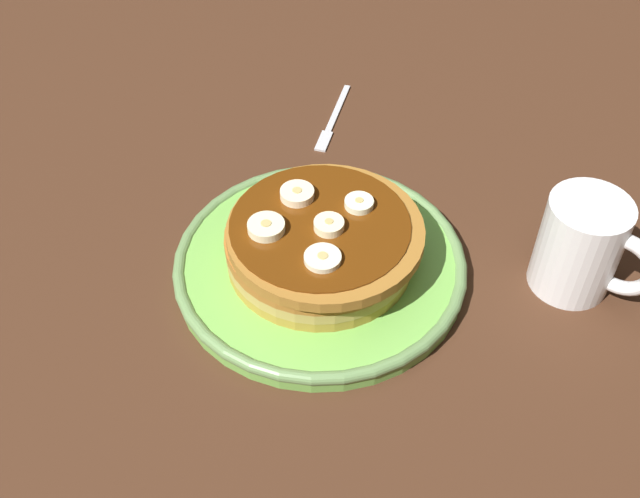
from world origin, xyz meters
The scene contains 10 objects.
ground_plane centered at (0.00, 0.00, -1.50)cm, with size 140.00×140.00×3.00cm, color #422616.
plate centered at (0.00, 0.00, 1.09)cm, with size 27.07×27.07×2.02cm.
pancake_stack centered at (0.07, -0.16, 3.99)cm, with size 18.34×17.80×4.59cm.
banana_slice_0 centered at (0.97, -0.22, 6.59)cm, with size 2.67×2.67×1.03cm.
banana_slice_1 centered at (2.82, -3.40, 6.46)cm, with size 3.16×3.16×0.77cm.
banana_slice_2 centered at (-3.74, 1.55, 6.59)cm, with size 3.12×3.12×1.02cm.
banana_slice_3 centered at (-3.23, -3.47, 6.60)cm, with size 3.28×3.28×1.05cm.
banana_slice_4 centered at (1.43, 3.94, 6.52)cm, with size 2.63×2.63×0.89cm.
coffee_mug centered at (19.36, 12.76, 4.88)cm, with size 10.76×7.27×9.48cm.
fork centered at (-12.87, 19.61, 0.25)cm, with size 5.72×12.44×0.50cm.
Camera 1 is at (28.22, -37.73, 51.76)cm, focal length 41.94 mm.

